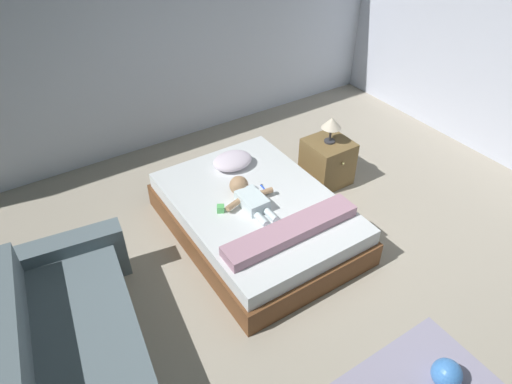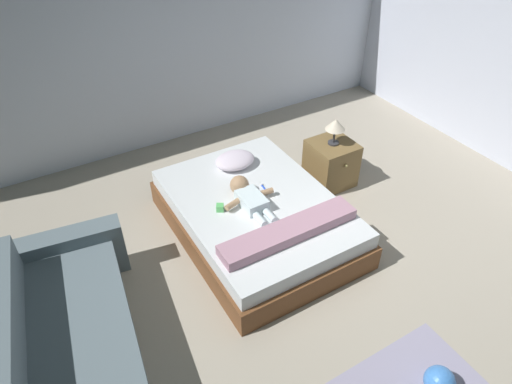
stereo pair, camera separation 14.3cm
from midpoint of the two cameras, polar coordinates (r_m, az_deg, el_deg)
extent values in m
plane|color=#AA9F8C|center=(4.28, 9.48, -10.52)|extent=(8.00, 8.00, 0.00)
cube|color=silver|center=(5.75, -8.78, 18.47)|extent=(8.00, 0.12, 2.56)
cube|color=brown|center=(4.56, 0.90, -3.83)|extent=(1.45, 2.00, 0.26)
cube|color=silver|center=(4.42, 0.93, -1.84)|extent=(1.39, 1.92, 0.16)
ellipsoid|color=silver|center=(4.80, -1.80, 3.98)|extent=(0.42, 0.33, 0.14)
cube|color=silver|center=(4.27, 0.42, -1.13)|extent=(0.21, 0.31, 0.12)
sphere|color=tan|center=(4.41, -1.15, 0.88)|extent=(0.19, 0.19, 0.19)
cylinder|color=tan|center=(4.23, -1.95, -1.55)|extent=(0.17, 0.10, 0.06)
cylinder|color=tan|center=(4.37, 2.08, -0.05)|extent=(0.16, 0.07, 0.06)
cylinder|color=silver|center=(4.12, 1.46, -3.42)|extent=(0.06, 0.17, 0.06)
cylinder|color=silver|center=(4.16, 2.68, -2.94)|extent=(0.06, 0.17, 0.06)
cube|color=blue|center=(4.51, 1.97, 0.42)|extent=(0.02, 0.13, 0.01)
cube|color=white|center=(4.55, 1.60, 1.00)|extent=(0.02, 0.03, 0.01)
cube|color=slate|center=(3.72, -19.21, -18.16)|extent=(0.93, 1.80, 0.41)
cube|color=slate|center=(3.65, -27.05, -18.15)|extent=(0.42, 1.74, 0.74)
cube|color=slate|center=(4.32, -21.07, -7.49)|extent=(0.93, 0.32, 0.53)
cube|color=brown|center=(5.22, 10.10, 3.55)|extent=(0.47, 0.47, 0.52)
sphere|color=tan|center=(5.01, 12.00, 3.21)|extent=(0.03, 0.03, 0.03)
cylinder|color=#333338|center=(5.08, 10.43, 6.05)|extent=(0.12, 0.12, 0.02)
cylinder|color=#333338|center=(5.03, 10.54, 6.91)|extent=(0.02, 0.02, 0.16)
cone|color=beige|center=(4.96, 10.73, 8.29)|extent=(0.22, 0.22, 0.12)
sphere|color=#4285DD|center=(3.77, 23.01, -20.92)|extent=(0.22, 0.22, 0.22)
cube|color=#B38397|center=(3.99, 5.18, -4.91)|extent=(1.30, 0.24, 0.10)
cube|color=#5EC665|center=(4.24, -3.55, -1.97)|extent=(0.09, 0.09, 0.07)
camera|label=1|loc=(0.07, -89.05, 0.75)|focal=32.06mm
camera|label=2|loc=(0.07, 90.95, -0.75)|focal=32.06mm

